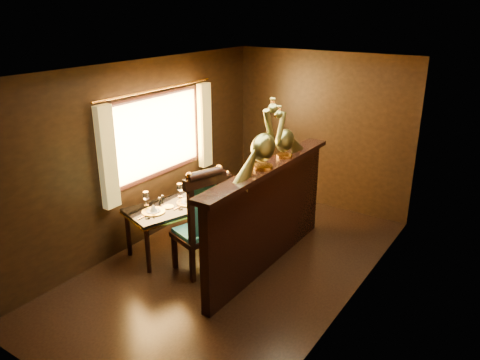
% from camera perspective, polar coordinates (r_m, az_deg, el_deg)
% --- Properties ---
extents(ground, '(5.00, 5.00, 0.00)m').
position_cam_1_polar(ground, '(6.09, -0.82, -10.56)').
color(ground, black).
rests_on(ground, ground).
extents(room_shell, '(3.04, 5.04, 2.52)m').
position_cam_1_polar(room_shell, '(5.50, -1.53, 4.02)').
color(room_shell, black).
rests_on(room_shell, ground).
extents(partition, '(0.26, 2.70, 1.36)m').
position_cam_1_polar(partition, '(5.83, 3.43, -4.17)').
color(partition, black).
rests_on(partition, ground).
extents(dining_table, '(1.01, 1.30, 0.87)m').
position_cam_1_polar(dining_table, '(6.24, -8.45, -3.74)').
color(dining_table, black).
rests_on(dining_table, ground).
extents(chair_left, '(0.64, 0.66, 1.41)m').
position_cam_1_polar(chair_left, '(5.63, -4.64, -4.88)').
color(chair_left, black).
rests_on(chair_left, ground).
extents(chair_right, '(0.54, 0.55, 1.19)m').
position_cam_1_polar(chair_right, '(6.05, -3.20, -4.14)').
color(chair_right, black).
rests_on(chair_right, ground).
extents(peacock_left, '(0.25, 0.67, 0.80)m').
position_cam_1_polar(peacock_left, '(5.34, 2.87, 5.49)').
color(peacock_left, '#194D38').
rests_on(peacock_left, partition).
extents(peacock_right, '(0.22, 0.58, 0.69)m').
position_cam_1_polar(peacock_right, '(5.79, 5.50, 6.02)').
color(peacock_right, '#194D38').
rests_on(peacock_right, partition).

